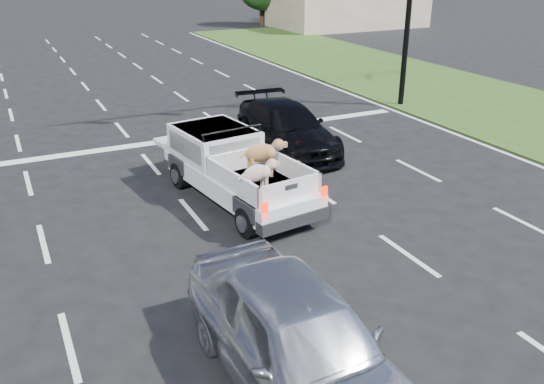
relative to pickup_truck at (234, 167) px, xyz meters
The scene contains 6 objects.
ground 4.53m from the pickup_truck, 84.05° to the right, with size 160.00×160.00×0.00m, color black.
road_markings 2.36m from the pickup_truck, 77.87° to the left, with size 17.75×60.00×0.01m.
building_right 37.15m from the pickup_truck, 52.79° to the left, with size 12.00×7.00×3.60m, color beige.
pickup_truck is the anchor object (origin of this frame).
silver_sedan 7.18m from the pickup_truck, 104.86° to the right, with size 2.02×5.02×1.71m, color silver.
black_coupe 4.29m from the pickup_truck, 44.40° to the left, with size 2.11×5.19×1.51m, color black.
Camera 1 is at (-5.62, -8.47, 6.07)m, focal length 38.00 mm.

